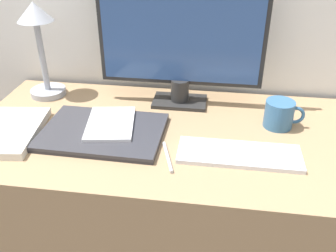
% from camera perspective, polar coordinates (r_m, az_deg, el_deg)
% --- Properties ---
extents(desk, '(1.25, 0.59, 0.71)m').
position_cam_1_polar(desk, '(1.30, 1.76, -14.48)').
color(desk, '#997A56').
rests_on(desk, ground_plane).
extents(monitor, '(0.51, 0.11, 0.44)m').
position_cam_1_polar(monitor, '(1.16, 2.00, 13.93)').
color(monitor, '#262626').
rests_on(monitor, desk).
extents(keyboard, '(0.32, 0.12, 0.01)m').
position_cam_1_polar(keyboard, '(1.00, 10.79, -4.22)').
color(keyboard, silver).
rests_on(keyboard, desk).
extents(laptop, '(0.35, 0.25, 0.02)m').
position_cam_1_polar(laptop, '(1.08, -9.88, -0.89)').
color(laptop, '#232328').
rests_on(laptop, desk).
extents(ereader, '(0.16, 0.21, 0.01)m').
position_cam_1_polar(ereader, '(1.10, -8.75, 0.42)').
color(ereader, white).
rests_on(ereader, laptop).
extents(desk_lamp, '(0.12, 0.12, 0.31)m').
position_cam_1_polar(desk_lamp, '(1.30, -19.11, 12.74)').
color(desk_lamp, '#999EA8').
rests_on(desk_lamp, desk).
extents(notebook, '(0.20, 0.27, 0.02)m').
position_cam_1_polar(notebook, '(1.16, -23.08, -0.76)').
color(notebook, silver).
rests_on(notebook, desk).
extents(coffee_mug, '(0.12, 0.08, 0.08)m').
position_cam_1_polar(coffee_mug, '(1.14, 16.66, 1.74)').
color(coffee_mug, '#336089').
rests_on(coffee_mug, desk).
extents(pen, '(0.05, 0.13, 0.01)m').
position_cam_1_polar(pen, '(0.97, -0.06, -4.70)').
color(pen, silver).
rests_on(pen, desk).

